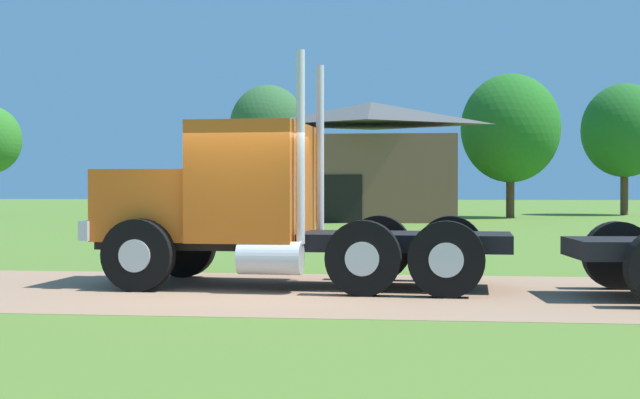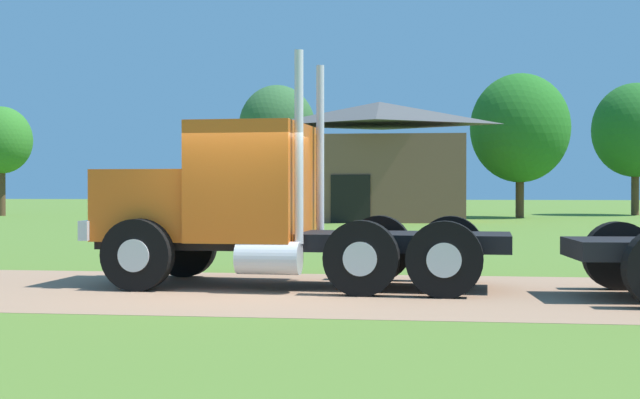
% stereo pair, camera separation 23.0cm
% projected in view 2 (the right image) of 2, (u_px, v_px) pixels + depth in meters
% --- Properties ---
extents(ground_plane, '(200.00, 200.00, 0.00)m').
position_uv_depth(ground_plane, '(236.00, 291.00, 14.33)').
color(ground_plane, '#56782B').
extents(dirt_track, '(120.00, 5.72, 0.01)m').
position_uv_depth(dirt_track, '(236.00, 291.00, 14.33)').
color(dirt_track, '#A0785B').
rests_on(dirt_track, ground_plane).
extents(truck_foreground_white, '(6.96, 2.93, 3.79)m').
position_uv_depth(truck_foreground_white, '(249.00, 207.00, 15.10)').
color(truck_foreground_white, black).
rests_on(truck_foreground_white, ground_plane).
extents(shed_building, '(8.53, 5.52, 5.74)m').
position_uv_depth(shed_building, '(379.00, 164.00, 43.30)').
color(shed_building, brown).
rests_on(shed_building, ground_plane).
extents(tree_left, '(3.46, 3.46, 6.21)m').
position_uv_depth(tree_left, '(1.00, 141.00, 51.03)').
color(tree_left, '#513823').
rests_on(tree_left, ground_plane).
extents(tree_mid, '(4.23, 4.23, 7.27)m').
position_uv_depth(tree_mid, '(277.00, 128.00, 49.72)').
color(tree_mid, '#513823').
rests_on(tree_mid, ground_plane).
extents(tree_right, '(5.25, 5.25, 7.65)m').
position_uv_depth(tree_right, '(520.00, 128.00, 47.67)').
color(tree_right, '#513823').
rests_on(tree_right, ground_plane).
extents(tree_far_right, '(4.95, 4.95, 7.65)m').
position_uv_depth(tree_far_right, '(635.00, 130.00, 52.04)').
color(tree_far_right, '#513823').
rests_on(tree_far_right, ground_plane).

